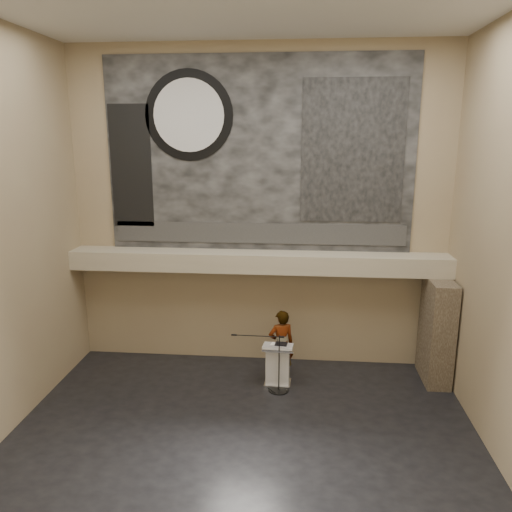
# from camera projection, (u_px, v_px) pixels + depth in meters

# --- Properties ---
(floor) EXTENTS (10.00, 10.00, 0.00)m
(floor) POSITION_uv_depth(u_px,v_px,m) (242.00, 441.00, 10.42)
(floor) COLOR black
(floor) RESTS_ON ground
(wall_back) EXTENTS (10.00, 0.02, 8.50)m
(wall_back) POSITION_uv_depth(u_px,v_px,m) (259.00, 211.00, 13.28)
(wall_back) COLOR #917B5C
(wall_back) RESTS_ON floor
(wall_front) EXTENTS (10.00, 0.02, 8.50)m
(wall_front) POSITION_uv_depth(u_px,v_px,m) (198.00, 317.00, 5.54)
(wall_front) COLOR #917B5C
(wall_front) RESTS_ON floor
(soffit) EXTENTS (10.00, 0.80, 0.50)m
(soffit) POSITION_uv_depth(u_px,v_px,m) (257.00, 262.00, 13.20)
(soffit) COLOR tan
(soffit) RESTS_ON wall_back
(sprinkler_left) EXTENTS (0.04, 0.04, 0.06)m
(sprinkler_left) POSITION_uv_depth(u_px,v_px,m) (198.00, 271.00, 13.36)
(sprinkler_left) COLOR #B2893D
(sprinkler_left) RESTS_ON soffit
(sprinkler_right) EXTENTS (0.04, 0.04, 0.06)m
(sprinkler_right) POSITION_uv_depth(u_px,v_px,m) (329.00, 274.00, 13.06)
(sprinkler_right) COLOR #B2893D
(sprinkler_right) RESTS_ON soffit
(banner) EXTENTS (8.00, 0.05, 5.00)m
(banner) POSITION_uv_depth(u_px,v_px,m) (259.00, 155.00, 12.91)
(banner) COLOR black
(banner) RESTS_ON wall_back
(banner_text_strip) EXTENTS (7.76, 0.02, 0.55)m
(banner_text_strip) POSITION_uv_depth(u_px,v_px,m) (258.00, 233.00, 13.36)
(banner_text_strip) COLOR #2B2B2B
(banner_text_strip) RESTS_ON banner
(banner_clock_rim) EXTENTS (2.30, 0.02, 2.30)m
(banner_clock_rim) POSITION_uv_depth(u_px,v_px,m) (189.00, 115.00, 12.79)
(banner_clock_rim) COLOR black
(banner_clock_rim) RESTS_ON banner
(banner_clock_face) EXTENTS (1.84, 0.02, 1.84)m
(banner_clock_face) POSITION_uv_depth(u_px,v_px,m) (189.00, 115.00, 12.77)
(banner_clock_face) COLOR silver
(banner_clock_face) RESTS_ON banner
(banner_building_print) EXTENTS (2.60, 0.02, 3.60)m
(banner_building_print) POSITION_uv_depth(u_px,v_px,m) (353.00, 152.00, 12.64)
(banner_building_print) COLOR black
(banner_building_print) RESTS_ON banner
(banner_brick_print) EXTENTS (1.10, 0.02, 3.20)m
(banner_brick_print) POSITION_uv_depth(u_px,v_px,m) (131.00, 166.00, 13.24)
(banner_brick_print) COLOR black
(banner_brick_print) RESTS_ON banner
(stone_pier) EXTENTS (0.60, 1.40, 2.70)m
(stone_pier) POSITION_uv_depth(u_px,v_px,m) (437.00, 331.00, 12.74)
(stone_pier) COLOR #413628
(stone_pier) RESTS_ON floor
(lectern) EXTENTS (0.77, 0.57, 1.14)m
(lectern) POSITION_uv_depth(u_px,v_px,m) (278.00, 365.00, 12.62)
(lectern) COLOR silver
(lectern) RESTS_ON floor
(binder) EXTENTS (0.32, 0.27, 0.04)m
(binder) POSITION_uv_depth(u_px,v_px,m) (281.00, 344.00, 12.48)
(binder) COLOR black
(binder) RESTS_ON lectern
(papers) EXTENTS (0.31, 0.37, 0.00)m
(papers) POSITION_uv_depth(u_px,v_px,m) (275.00, 345.00, 12.47)
(papers) COLOR white
(papers) RESTS_ON lectern
(speaker_person) EXTENTS (0.79, 0.64, 1.86)m
(speaker_person) POSITION_uv_depth(u_px,v_px,m) (281.00, 344.00, 12.93)
(speaker_person) COLOR white
(speaker_person) RESTS_ON floor
(mic_stand) EXTENTS (1.44, 0.52, 1.47)m
(mic_stand) POSITION_uv_depth(u_px,v_px,m) (277.00, 382.00, 12.43)
(mic_stand) COLOR black
(mic_stand) RESTS_ON floor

